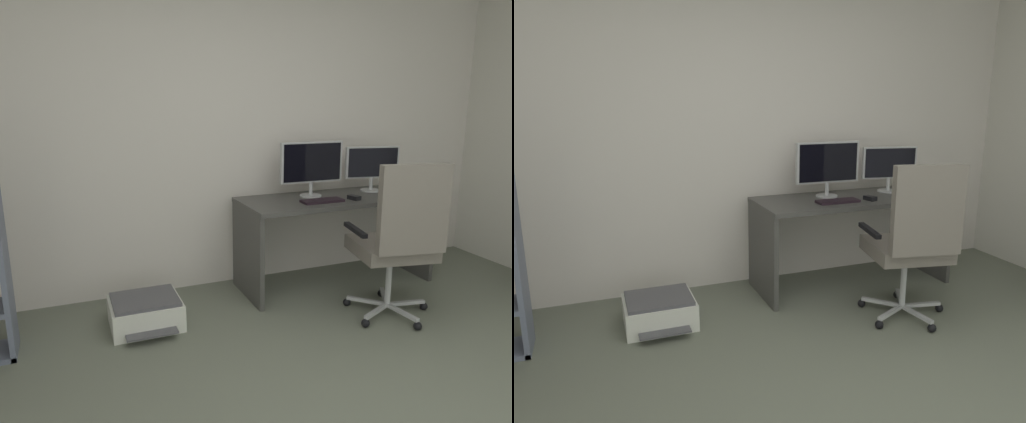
% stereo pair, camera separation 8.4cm
% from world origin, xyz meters
% --- Properties ---
extents(wall_back, '(5.28, 0.10, 2.79)m').
position_xyz_m(wall_back, '(0.00, 2.36, 1.40)').
color(wall_back, silver).
rests_on(wall_back, ground).
extents(desk, '(1.62, 0.63, 0.76)m').
position_xyz_m(desk, '(0.92, 1.93, 0.56)').
color(desk, '#42413E').
rests_on(desk, ground).
extents(monitor_main, '(0.55, 0.18, 0.45)m').
position_xyz_m(monitor_main, '(0.73, 2.03, 1.03)').
color(monitor_main, '#B2B5B7').
rests_on(monitor_main, desk).
extents(monitor_secondary, '(0.48, 0.18, 0.39)m').
position_xyz_m(monitor_secondary, '(1.33, 2.03, 0.99)').
color(monitor_secondary, '#B2B5B7').
rests_on(monitor_secondary, desk).
extents(keyboard, '(0.34, 0.13, 0.02)m').
position_xyz_m(keyboard, '(0.71, 1.80, 0.77)').
color(keyboard, black).
rests_on(keyboard, desk).
extents(computer_mouse, '(0.08, 0.11, 0.03)m').
position_xyz_m(computer_mouse, '(0.99, 1.78, 0.77)').
color(computer_mouse, black).
rests_on(computer_mouse, desk).
extents(office_chair, '(0.65, 0.64, 1.15)m').
position_xyz_m(office_chair, '(0.95, 1.15, 0.63)').
color(office_chair, '#B7BABC').
rests_on(office_chair, ground).
extents(printer, '(0.48, 0.49, 0.21)m').
position_xyz_m(printer, '(-0.72, 1.72, 0.10)').
color(printer, silver).
rests_on(printer, ground).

